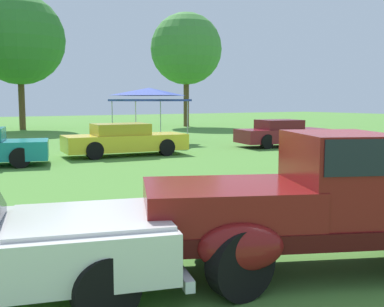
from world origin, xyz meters
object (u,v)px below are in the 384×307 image
Objects in this scene: feature_pickup_truck at (331,201)px; show_car_yellow at (124,140)px; show_car_burgundy at (282,133)px; canopy_tent_left_field at (149,94)px.

feature_pickup_truck is 0.98× the size of show_car_yellow.
show_car_yellow is at bearing 77.33° from feature_pickup_truck.
show_car_yellow is 7.53m from show_car_burgundy.
canopy_tent_left_field is (6.11, 16.94, 1.55)m from feature_pickup_truck.
show_car_burgundy is at bearing -49.42° from canopy_tent_left_field.
feature_pickup_truck is at bearing -130.69° from show_car_burgundy.
feature_pickup_truck is at bearing -109.82° from canopy_tent_left_field.
feature_pickup_truck is at bearing -102.67° from show_car_yellow.
feature_pickup_truck is 1.52× the size of canopy_tent_left_field.
canopy_tent_left_field is at bearing 130.58° from show_car_burgundy.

